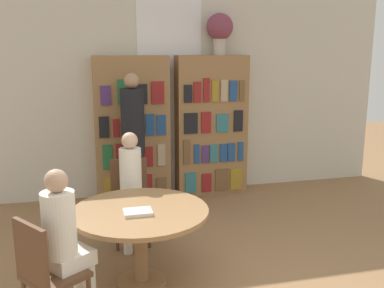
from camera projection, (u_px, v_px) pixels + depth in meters
wall_back at (169, 89)px, 6.34m from camera, size 6.40×0.07×3.00m
bookshelf_left at (132, 129)px, 6.14m from camera, size 1.01×0.34×1.97m
bookshelf_right at (211, 126)px, 6.40m from camera, size 1.01×0.34×1.97m
flower_vase at (220, 29)px, 6.14m from camera, size 0.37×0.37×0.56m
reading_table at (140, 222)px, 3.97m from camera, size 1.22×1.22×0.70m
chair_near_camera at (45, 270)px, 3.29m from camera, size 0.56×0.56×0.90m
chair_left_side at (130, 196)px, 4.88m from camera, size 0.40×0.40×0.90m
seated_reader_left at (131, 185)px, 4.67m from camera, size 0.23×0.36×1.24m
seated_reader_right at (65, 237)px, 3.38m from camera, size 0.41×0.39×1.24m
librarian_standing at (133, 128)px, 5.63m from camera, size 0.30×0.57×1.78m
open_book_on_table at (138, 212)px, 3.84m from camera, size 0.24×0.18×0.03m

